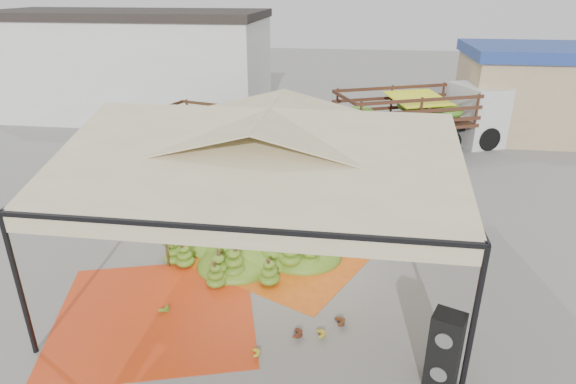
# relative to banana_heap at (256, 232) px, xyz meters

# --- Properties ---
(ground) EXTENTS (90.00, 90.00, 0.00)m
(ground) POSITION_rel_banana_heap_xyz_m (0.51, -0.49, -0.54)
(ground) COLOR slate
(ground) RESTS_ON ground
(canopy_tent) EXTENTS (8.10, 8.10, 4.00)m
(canopy_tent) POSITION_rel_banana_heap_xyz_m (0.51, -0.49, 2.76)
(canopy_tent) COLOR black
(canopy_tent) RESTS_ON ground
(building_white) EXTENTS (14.30, 6.30, 5.40)m
(building_white) POSITION_rel_banana_heap_xyz_m (-9.49, 13.51, 2.18)
(building_white) COLOR silver
(building_white) RESTS_ON ground
(building_tan) EXTENTS (6.30, 5.30, 4.10)m
(building_tan) POSITION_rel_banana_heap_xyz_m (10.51, 12.51, 1.54)
(building_tan) COLOR tan
(building_tan) RESTS_ON ground
(tarp_left) EXTENTS (5.13, 5.00, 0.01)m
(tarp_left) POSITION_rel_banana_heap_xyz_m (-1.64, -3.02, -0.53)
(tarp_left) COLOR red
(tarp_left) RESTS_ON ground
(tarp_right) EXTENTS (5.73, 5.83, 0.01)m
(tarp_right) POSITION_rel_banana_heap_xyz_m (0.84, 0.22, -0.53)
(tarp_right) COLOR orange
(tarp_right) RESTS_ON ground
(banana_heap) EXTENTS (5.88, 5.24, 1.07)m
(banana_heap) POSITION_rel_banana_heap_xyz_m (0.00, 0.00, 0.00)
(banana_heap) COLOR #477318
(banana_heap) RESTS_ON ground
(hand_yellow_a) EXTENTS (0.52, 0.47, 0.20)m
(hand_yellow_a) POSITION_rel_banana_heap_xyz_m (1.91, -3.30, -0.44)
(hand_yellow_a) COLOR #B69424
(hand_yellow_a) RESTS_ON ground
(hand_yellow_b) EXTENTS (0.46, 0.42, 0.17)m
(hand_yellow_b) POSITION_rel_banana_heap_xyz_m (0.73, -4.01, -0.45)
(hand_yellow_b) COLOR gold
(hand_yellow_b) RESTS_ON ground
(hand_red_a) EXTENTS (0.50, 0.41, 0.22)m
(hand_red_a) POSITION_rel_banana_heap_xyz_m (1.43, -3.34, -0.43)
(hand_red_a) COLOR #5E2315
(hand_red_a) RESTS_ON ground
(hand_red_b) EXTENTS (0.58, 0.51, 0.23)m
(hand_red_b) POSITION_rel_banana_heap_xyz_m (2.27, -2.87, -0.42)
(hand_red_b) COLOR #502B12
(hand_red_b) RESTS_ON ground
(hand_green) EXTENTS (0.47, 0.42, 0.18)m
(hand_green) POSITION_rel_banana_heap_xyz_m (-1.54, -2.91, -0.45)
(hand_green) COLOR #3D7A19
(hand_green) RESTS_ON ground
(hanging_bunches) EXTENTS (1.74, 0.24, 0.20)m
(hanging_bunches) POSITION_rel_banana_heap_xyz_m (0.65, -0.92, 2.08)
(hanging_bunches) COLOR #4D831B
(hanging_bunches) RESTS_ON ground
(speaker_stack) EXTENTS (0.67, 0.63, 1.47)m
(speaker_stack) POSITION_rel_banana_heap_xyz_m (4.21, -4.19, 0.20)
(speaker_stack) COLOR black
(speaker_stack) RESTS_ON ground
(banana_leaves) EXTENTS (0.96, 1.36, 3.70)m
(banana_leaves) POSITION_rel_banana_heap_xyz_m (-2.32, -0.88, -0.54)
(banana_leaves) COLOR #38761F
(banana_leaves) RESTS_ON ground
(vendor) EXTENTS (0.77, 0.62, 1.81)m
(vendor) POSITION_rel_banana_heap_xyz_m (2.60, 4.26, 0.37)
(vendor) COLOR gray
(vendor) RESTS_ON ground
(truck_left) EXTENTS (6.80, 3.90, 2.21)m
(truck_left) POSITION_rel_banana_heap_xyz_m (-1.75, 6.14, 0.83)
(truck_left) COLOR #472D17
(truck_left) RESTS_ON ground
(truck_right) EXTENTS (7.90, 5.31, 2.58)m
(truck_right) POSITION_rel_banana_heap_xyz_m (5.68, 9.92, 1.05)
(truck_right) COLOR #492618
(truck_right) RESTS_ON ground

